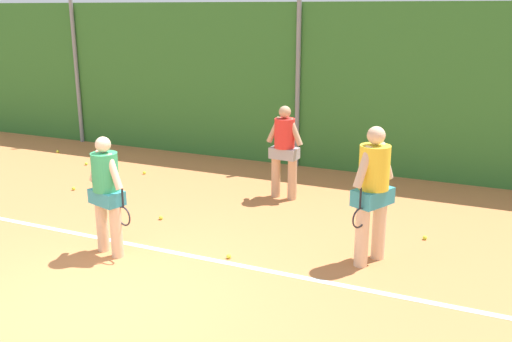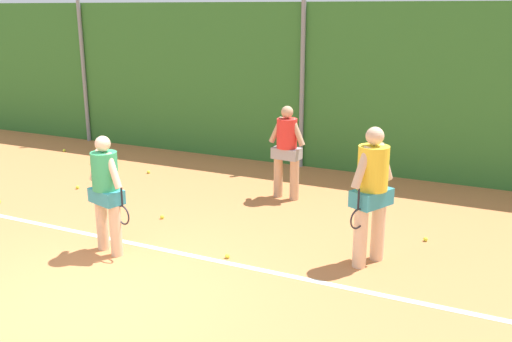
{
  "view_description": "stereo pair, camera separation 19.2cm",
  "coord_description": "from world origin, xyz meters",
  "views": [
    {
      "loc": [
        4.18,
        -4.82,
        3.37
      ],
      "look_at": [
        0.8,
        2.76,
        1.01
      ],
      "focal_mm": 40.22,
      "sensor_mm": 36.0,
      "label": 1
    },
    {
      "loc": [
        4.36,
        -4.74,
        3.37
      ],
      "look_at": [
        0.8,
        2.76,
        1.01
      ],
      "focal_mm": 40.22,
      "sensor_mm": 36.0,
      "label": 2
    }
  ],
  "objects": [
    {
      "name": "player_foreground_near",
      "position": [
        -0.79,
        1.23,
        0.95
      ],
      "size": [
        0.78,
        0.42,
        1.7
      ],
      "rotation": [
        0.0,
        0.0,
        6.0
      ],
      "color": "beige",
      "rests_on": "ground_plane"
    },
    {
      "name": "hedge_fence_backdrop",
      "position": [
        0.0,
        6.91,
        1.75
      ],
      "size": [
        20.72,
        0.25,
        3.5
      ],
      "primitive_type": "cube",
      "color": "#33702D",
      "rests_on": "ground_plane"
    },
    {
      "name": "tennis_ball_4",
      "position": [
        1.95,
        5.91,
        0.03
      ],
      "size": [
        0.07,
        0.07,
        0.07
      ],
      "primitive_type": "sphere",
      "color": "#CCDB33",
      "rests_on": "ground_plane"
    },
    {
      "name": "tennis_ball_8",
      "position": [
        -5.69,
        5.51,
        0.03
      ],
      "size": [
        0.07,
        0.07,
        0.07
      ],
      "primitive_type": "sphere",
      "color": "#CCDB33",
      "rests_on": "ground_plane"
    },
    {
      "name": "tennis_ball_9",
      "position": [
        -2.7,
        4.82,
        0.03
      ],
      "size": [
        0.07,
        0.07,
        0.07
      ],
      "primitive_type": "sphere",
      "color": "#CCDB33",
      "rests_on": "ground_plane"
    },
    {
      "name": "ground_plane",
      "position": [
        0.0,
        2.04,
        0.0
      ],
      "size": [
        31.87,
        31.87,
        0.0
      ],
      "primitive_type": "plane",
      "color": "#C67542"
    },
    {
      "name": "tennis_ball_2",
      "position": [
        3.24,
        3.57,
        0.03
      ],
      "size": [
        0.07,
        0.07,
        0.07
      ],
      "primitive_type": "sphere",
      "color": "#CCDB33",
      "rests_on": "ground_plane"
    },
    {
      "name": "tennis_ball_0",
      "position": [
        -0.89,
        2.67,
        0.03
      ],
      "size": [
        0.07,
        0.07,
        0.07
      ],
      "primitive_type": "sphere",
      "color": "#CCDB33",
      "rests_on": "ground_plane"
    },
    {
      "name": "player_midcourt",
      "position": [
        2.64,
        2.46,
        1.07
      ],
      "size": [
        0.53,
        0.81,
        1.9
      ],
      "rotation": [
        0.0,
        0.0,
        4.28
      ],
      "color": "beige",
      "rests_on": "ground_plane"
    },
    {
      "name": "tennis_ball_6",
      "position": [
        -4.31,
        4.9,
        0.03
      ],
      "size": [
        0.07,
        0.07,
        0.07
      ],
      "primitive_type": "sphere",
      "color": "#CCDB33",
      "rests_on": "ground_plane"
    },
    {
      "name": "court_baseline_paint",
      "position": [
        0.0,
        1.62,
        0.0
      ],
      "size": [
        15.14,
        0.1,
        0.01
      ],
      "primitive_type": "cube",
      "color": "white",
      "rests_on": "ground_plane"
    },
    {
      "name": "player_backcourt_far",
      "position": [
        0.55,
        4.57,
        0.96
      ],
      "size": [
        0.72,
        0.37,
        1.71
      ],
      "rotation": [
        0.0,
        0.0,
        3.06
      ],
      "color": "tan",
      "rests_on": "ground_plane"
    },
    {
      "name": "tennis_ball_11",
      "position": [
        -2.29,
        3.43,
        0.03
      ],
      "size": [
        0.07,
        0.07,
        0.07
      ],
      "primitive_type": "sphere",
      "color": "#CCDB33",
      "rests_on": "ground_plane"
    },
    {
      "name": "tennis_ball_3",
      "position": [
        -3.31,
        3.34,
        0.03
      ],
      "size": [
        0.07,
        0.07,
        0.07
      ],
      "primitive_type": "sphere",
      "color": "#CCDB33",
      "rests_on": "ground_plane"
    },
    {
      "name": "tennis_ball_1",
      "position": [
        0.83,
        1.76,
        0.03
      ],
      "size": [
        0.07,
        0.07,
        0.07
      ],
      "primitive_type": "sphere",
      "color": "#CCDB33",
      "rests_on": "ground_plane"
    },
    {
      "name": "fence_post_center",
      "position": [
        0.0,
        6.74,
        1.85
      ],
      "size": [
        0.1,
        0.1,
        3.69
      ],
      "primitive_type": "cylinder",
      "color": "gray",
      "rests_on": "ground_plane"
    },
    {
      "name": "fence_post_left",
      "position": [
        -5.98,
        6.74,
        1.85
      ],
      "size": [
        0.1,
        0.1,
        3.69
      ],
      "primitive_type": "cylinder",
      "color": "gray",
      "rests_on": "ground_plane"
    }
  ]
}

